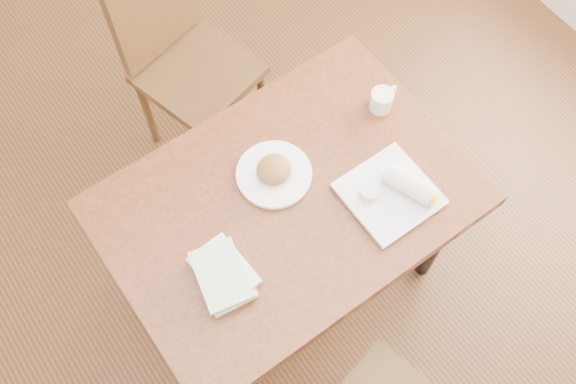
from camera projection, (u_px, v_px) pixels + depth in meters
ground at (288, 276)px, 2.74m from camera, size 4.00×5.00×0.01m
room_walls at (288, 6)px, 1.28m from camera, size 4.02×5.02×2.80m
table at (288, 210)px, 2.15m from camera, size 1.17×0.82×0.75m
chair_far at (181, 52)px, 2.59m from camera, size 0.51×0.51×0.95m
plate_scone at (274, 173)px, 2.08m from camera, size 0.25×0.25×0.08m
coffee_mug at (382, 100)px, 2.19m from camera, size 0.12×0.08×0.08m
plate_burrito at (396, 191)px, 2.05m from camera, size 0.27×0.27×0.09m
book_stack at (223, 274)px, 1.93m from camera, size 0.18×0.23×0.06m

